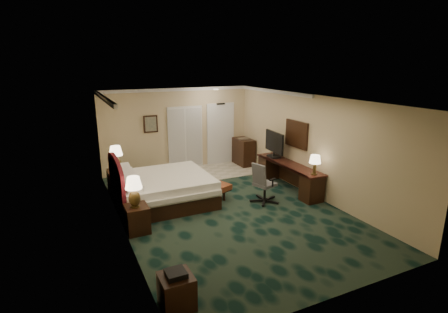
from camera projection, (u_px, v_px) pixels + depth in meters
name	position (u px, v px, depth m)	size (l,w,h in m)	color
floor	(227.00, 208.00, 8.65)	(5.00, 7.50, 0.00)	black
ceiling	(227.00, 99.00, 7.94)	(5.00, 7.50, 0.00)	silver
wall_back	(178.00, 129.00, 11.56)	(5.00, 0.00, 2.70)	beige
wall_front	(340.00, 217.00, 5.03)	(5.00, 0.00, 2.70)	beige
wall_left	(119.00, 169.00, 7.26)	(0.00, 7.50, 2.70)	beige
wall_right	(311.00, 145.00, 9.33)	(0.00, 7.50, 2.70)	beige
crown_molding	(227.00, 101.00, 7.95)	(5.00, 7.50, 0.10)	white
tile_patch	(213.00, 171.00, 11.55)	(3.20, 1.70, 0.01)	beige
headboard	(117.00, 184.00, 8.32)	(0.12, 2.00, 1.40)	#52161E
entry_door	(220.00, 134.00, 12.25)	(1.02, 0.06, 2.18)	white
closet_doors	(185.00, 138.00, 11.71)	(1.20, 0.06, 2.10)	#BCBCBC
wall_art	(151.00, 124.00, 11.09)	(0.45, 0.06, 0.55)	#4C5A55
wall_mirror	(296.00, 134.00, 9.78)	(0.05, 0.95, 0.75)	white
bed	(165.00, 189.00, 8.94)	(2.26, 2.09, 0.72)	white
nightstand_near	(137.00, 219.00, 7.41)	(0.46, 0.53, 0.58)	black
nightstand_far	(118.00, 181.00, 9.72)	(0.49, 0.57, 0.62)	black
lamp_near	(134.00, 192.00, 7.21)	(0.35, 0.35, 0.66)	black
lamp_far	(116.00, 158.00, 9.53)	(0.37, 0.37, 0.69)	black
bed_bench	(211.00, 188.00, 9.47)	(0.41, 1.19, 0.40)	maroon
side_table	(177.00, 291.00, 5.13)	(0.48, 0.48, 0.52)	black
desk	(288.00, 176.00, 9.93)	(0.55, 2.57, 0.74)	black
tv	(274.00, 145.00, 10.37)	(0.08, 1.00, 0.78)	black
desk_lamp	(315.00, 165.00, 8.80)	(0.30, 0.30, 0.52)	black
desk_chair	(265.00, 182.00, 8.92)	(0.62, 0.58, 1.07)	#484849
minibar	(244.00, 152.00, 12.23)	(0.49, 0.88, 0.92)	black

